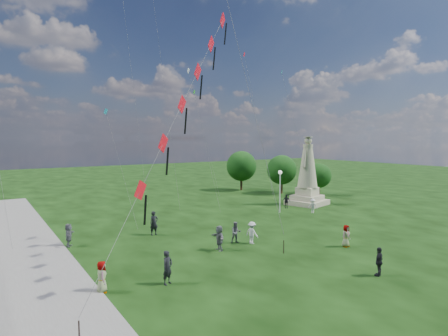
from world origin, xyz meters
TOP-DOWN VIEW (x-y plane):
  - ground at (36.75, 10.00)m, footprint 106.50×160.00m
  - waterfront at (-15.24, 8.99)m, footprint 200.00×200.00m
  - statue at (15.52, 15.37)m, footprint 4.74×4.74m
  - lamppost at (9.67, 13.59)m, footprint 0.41×0.41m
  - tree_row at (18.34, 25.48)m, footprint 9.53×13.88m
  - person_0 at (-8.25, 2.47)m, footprint 0.77×0.66m
  - person_1 at (-0.70, 6.86)m, footprint 0.88×0.72m
  - person_2 at (0.18, 6.05)m, footprint 0.76×1.15m
  - person_3 at (2.16, -3.00)m, footprint 1.07×0.76m
  - person_4 at (5.27, 1.72)m, footprint 0.81×0.54m
  - person_5 at (-11.19, 12.69)m, footprint 1.21×1.68m
  - person_6 at (-4.84, 12.34)m, footprint 0.71×0.48m
  - person_8 at (12.45, 11.61)m, footprint 0.97×1.05m
  - person_9 at (11.93, 15.04)m, footprint 1.00×0.78m
  - person_10 at (-11.47, 3.28)m, footprint 0.59×0.85m
  - person_11 at (-2.74, 5.98)m, footprint 0.88×1.68m
  - red_kite_train at (-5.74, 4.61)m, footprint 12.84×9.35m
  - small_kites at (2.95, 23.37)m, footprint 33.80×17.61m

SIDE VIEW (x-z plane):
  - ground at x=36.75m, z-range -0.60..0.00m
  - waterfront at x=-15.24m, z-range -0.82..0.69m
  - person_8 at x=12.45m, z-range 0.00..1.47m
  - person_9 at x=11.93m, z-range 0.00..1.52m
  - person_4 at x=5.27m, z-range 0.00..1.57m
  - person_1 at x=-0.70m, z-range 0.00..1.58m
  - person_10 at x=-11.47m, z-range 0.00..1.61m
  - person_2 at x=0.18m, z-range 0.00..1.63m
  - person_3 at x=2.16m, z-range 0.00..1.65m
  - person_5 at x=-11.19m, z-range 0.00..1.67m
  - person_11 at x=-2.74m, z-range 0.00..1.74m
  - person_0 at x=-8.25m, z-range 0.00..1.80m
  - person_6 at x=-4.84m, z-range 0.00..1.92m
  - statue at x=15.52m, z-range -0.97..6.95m
  - lamppost at x=9.67m, z-range 0.97..5.38m
  - tree_row at x=18.34m, z-range 0.41..6.25m
  - red_kite_train at x=-5.74m, z-range 2.01..18.77m
  - small_kites at x=2.95m, z-range 0.45..27.99m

